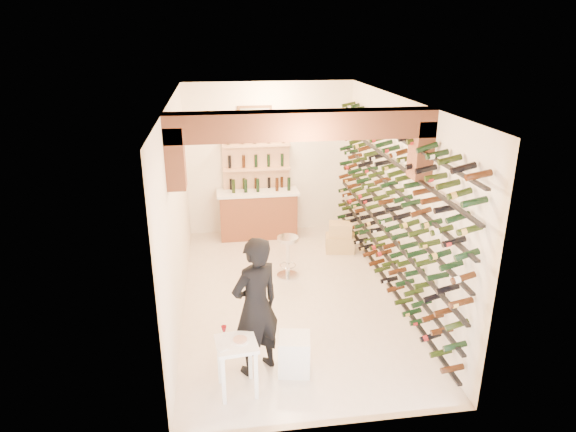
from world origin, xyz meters
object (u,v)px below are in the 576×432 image
object	(u,v)px
wine_rack	(385,203)
white_stool	(294,354)
person	(256,307)
chrome_barstool	(288,254)
back_counter	(258,213)
crate_lower	(340,243)
tasting_table	(237,351)

from	to	relation	value
wine_rack	white_stool	distance (m)	2.95
person	chrome_barstool	world-z (taller)	person
back_counter	white_stool	bearing A→B (deg)	-89.32
crate_lower	white_stool	bearing A→B (deg)	-112.35
wine_rack	tasting_table	bearing A→B (deg)	-138.17
back_counter	white_stool	world-z (taller)	back_counter
wine_rack	person	size ratio (longest dim) A/B	3.07
tasting_table	white_stool	world-z (taller)	tasting_table
white_stool	person	distance (m)	0.83
back_counter	chrome_barstool	bearing A→B (deg)	-79.85
white_stool	tasting_table	bearing A→B (deg)	-159.14
wine_rack	chrome_barstool	xyz separation A→B (m)	(-1.48, 0.69, -1.11)
chrome_barstool	crate_lower	world-z (taller)	chrome_barstool
back_counter	person	bearing A→B (deg)	-95.29
white_stool	person	world-z (taller)	person
wine_rack	white_stool	world-z (taller)	wine_rack
tasting_table	white_stool	xyz separation A→B (m)	(0.74, 0.28, -0.32)
white_stool	crate_lower	size ratio (longest dim) A/B	0.90
white_stool	chrome_barstool	world-z (taller)	chrome_barstool
tasting_table	chrome_barstool	distance (m)	3.12
person	crate_lower	size ratio (longest dim) A/B	3.34
wine_rack	tasting_table	xyz separation A→B (m)	(-2.52, -2.25, -0.98)
white_stool	chrome_barstool	distance (m)	2.68
white_stool	chrome_barstool	bearing A→B (deg)	83.63
back_counter	chrome_barstool	size ratio (longest dim) A/B	2.22
back_counter	chrome_barstool	world-z (taller)	back_counter
tasting_table	crate_lower	distance (m)	4.50
back_counter	person	world-z (taller)	person
white_stool	chrome_barstool	size ratio (longest dim) A/B	0.66
wine_rack	white_stool	bearing A→B (deg)	-132.02
wine_rack	person	world-z (taller)	wine_rack
chrome_barstool	person	bearing A→B (deg)	-106.77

